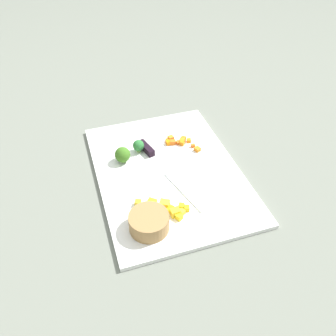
# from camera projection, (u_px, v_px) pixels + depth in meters

# --- Properties ---
(ground_plane) EXTENTS (4.00, 4.00, 0.00)m
(ground_plane) POSITION_uv_depth(u_px,v_px,m) (168.00, 174.00, 0.95)
(ground_plane) COLOR slate
(cutting_board) EXTENTS (0.51, 0.37, 0.01)m
(cutting_board) POSITION_uv_depth(u_px,v_px,m) (168.00, 172.00, 0.94)
(cutting_board) COLOR white
(cutting_board) RESTS_ON ground_plane
(prep_bowl) EXTENTS (0.09, 0.09, 0.04)m
(prep_bowl) POSITION_uv_depth(u_px,v_px,m) (149.00, 222.00, 0.78)
(prep_bowl) COLOR olive
(prep_bowl) RESTS_ON cutting_board
(chef_knife) EXTENTS (0.30, 0.10, 0.02)m
(chef_knife) POSITION_uv_depth(u_px,v_px,m) (158.00, 161.00, 0.96)
(chef_knife) COLOR silver
(chef_knife) RESTS_ON cutting_board
(carrot_dice_0) EXTENTS (0.02, 0.02, 0.01)m
(carrot_dice_0) POSITION_uv_depth(u_px,v_px,m) (183.00, 139.00, 1.03)
(carrot_dice_0) COLOR orange
(carrot_dice_0) RESTS_ON cutting_board
(carrot_dice_1) EXTENTS (0.01, 0.01, 0.01)m
(carrot_dice_1) POSITION_uv_depth(u_px,v_px,m) (193.00, 146.00, 1.01)
(carrot_dice_1) COLOR orange
(carrot_dice_1) RESTS_ON cutting_board
(carrot_dice_2) EXTENTS (0.01, 0.01, 0.01)m
(carrot_dice_2) POSITION_uv_depth(u_px,v_px,m) (178.00, 143.00, 1.02)
(carrot_dice_2) COLOR orange
(carrot_dice_2) RESTS_ON cutting_board
(carrot_dice_3) EXTENTS (0.02, 0.01, 0.01)m
(carrot_dice_3) POSITION_uv_depth(u_px,v_px,m) (168.00, 143.00, 1.02)
(carrot_dice_3) COLOR orange
(carrot_dice_3) RESTS_ON cutting_board
(carrot_dice_4) EXTENTS (0.02, 0.02, 0.01)m
(carrot_dice_4) POSITION_uv_depth(u_px,v_px,m) (197.00, 149.00, 1.00)
(carrot_dice_4) COLOR orange
(carrot_dice_4) RESTS_ON cutting_board
(carrot_dice_5) EXTENTS (0.02, 0.02, 0.01)m
(carrot_dice_5) POSITION_uv_depth(u_px,v_px,m) (173.00, 142.00, 1.02)
(carrot_dice_5) COLOR orange
(carrot_dice_5) RESTS_ON cutting_board
(carrot_dice_6) EXTENTS (0.02, 0.01, 0.01)m
(carrot_dice_6) POSITION_uv_depth(u_px,v_px,m) (189.00, 141.00, 1.03)
(carrot_dice_6) COLOR orange
(carrot_dice_6) RESTS_ON cutting_board
(carrot_dice_7) EXTENTS (0.02, 0.02, 0.01)m
(carrot_dice_7) POSITION_uv_depth(u_px,v_px,m) (171.00, 138.00, 1.03)
(carrot_dice_7) COLOR orange
(carrot_dice_7) RESTS_ON cutting_board
(carrot_dice_8) EXTENTS (0.02, 0.02, 0.01)m
(carrot_dice_8) POSITION_uv_depth(u_px,v_px,m) (182.00, 141.00, 1.03)
(carrot_dice_8) COLOR orange
(carrot_dice_8) RESTS_ON cutting_board
(carrot_dice_9) EXTENTS (0.02, 0.02, 0.01)m
(carrot_dice_9) POSITION_uv_depth(u_px,v_px,m) (182.00, 143.00, 1.02)
(carrot_dice_9) COLOR orange
(carrot_dice_9) RESTS_ON cutting_board
(carrot_dice_10) EXTENTS (0.01, 0.01, 0.01)m
(carrot_dice_10) POSITION_uv_depth(u_px,v_px,m) (168.00, 140.00, 1.03)
(carrot_dice_10) COLOR orange
(carrot_dice_10) RESTS_ON cutting_board
(pepper_dice_0) EXTENTS (0.02, 0.02, 0.01)m
(pepper_dice_0) POSITION_uv_depth(u_px,v_px,m) (187.00, 208.00, 0.83)
(pepper_dice_0) COLOR yellow
(pepper_dice_0) RESTS_ON cutting_board
(pepper_dice_1) EXTENTS (0.02, 0.02, 0.01)m
(pepper_dice_1) POSITION_uv_depth(u_px,v_px,m) (179.00, 217.00, 0.81)
(pepper_dice_1) COLOR yellow
(pepper_dice_1) RESTS_ON cutting_board
(pepper_dice_2) EXTENTS (0.02, 0.02, 0.01)m
(pepper_dice_2) POSITION_uv_depth(u_px,v_px,m) (182.00, 212.00, 0.82)
(pepper_dice_2) COLOR yellow
(pepper_dice_2) RESTS_ON cutting_board
(pepper_dice_3) EXTENTS (0.02, 0.02, 0.01)m
(pepper_dice_3) POSITION_uv_depth(u_px,v_px,m) (138.00, 203.00, 0.84)
(pepper_dice_3) COLOR yellow
(pepper_dice_3) RESTS_ON cutting_board
(pepper_dice_4) EXTENTS (0.02, 0.02, 0.01)m
(pepper_dice_4) POSITION_uv_depth(u_px,v_px,m) (181.00, 207.00, 0.83)
(pepper_dice_4) COLOR yellow
(pepper_dice_4) RESTS_ON cutting_board
(pepper_dice_5) EXTENTS (0.02, 0.02, 0.02)m
(pepper_dice_5) POSITION_uv_depth(u_px,v_px,m) (175.00, 212.00, 0.82)
(pepper_dice_5) COLOR yellow
(pepper_dice_5) RESTS_ON cutting_board
(pepper_dice_6) EXTENTS (0.02, 0.02, 0.01)m
(pepper_dice_6) POSITION_uv_depth(u_px,v_px,m) (170.00, 209.00, 0.83)
(pepper_dice_6) COLOR yellow
(pepper_dice_6) RESTS_ON cutting_board
(pepper_dice_7) EXTENTS (0.03, 0.03, 0.02)m
(pepper_dice_7) POSITION_uv_depth(u_px,v_px,m) (165.00, 204.00, 0.84)
(pepper_dice_7) COLOR yellow
(pepper_dice_7) RESTS_ON cutting_board
(pepper_dice_8) EXTENTS (0.03, 0.03, 0.02)m
(pepper_dice_8) POSITION_uv_depth(u_px,v_px,m) (151.00, 204.00, 0.84)
(pepper_dice_8) COLOR yellow
(pepper_dice_8) RESTS_ON cutting_board
(broccoli_floret_0) EXTENTS (0.03, 0.03, 0.04)m
(broccoli_floret_0) POSITION_uv_depth(u_px,v_px,m) (138.00, 146.00, 0.99)
(broccoli_floret_0) COLOR #88B459
(broccoli_floret_0) RESTS_ON cutting_board
(broccoli_floret_1) EXTENTS (0.04, 0.04, 0.04)m
(broccoli_floret_1) POSITION_uv_depth(u_px,v_px,m) (123.00, 155.00, 0.95)
(broccoli_floret_1) COLOR #80B457
(broccoli_floret_1) RESTS_ON cutting_board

